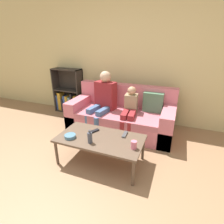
% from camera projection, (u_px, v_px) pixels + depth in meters
% --- Properties ---
extents(ground_plane, '(22.00, 22.00, 0.00)m').
position_uv_depth(ground_plane, '(65.00, 207.00, 1.85)').
color(ground_plane, '#997251').
extents(wall_back, '(12.00, 0.06, 2.60)m').
position_uv_depth(wall_back, '(133.00, 58.00, 3.51)').
color(wall_back, beige).
rests_on(wall_back, ground_plane).
extents(couch, '(1.96, 0.87, 0.84)m').
position_uv_depth(couch, '(122.00, 116.00, 3.38)').
color(couch, '#D1707F').
rests_on(couch, ground_plane).
extents(bookshelf, '(0.69, 0.28, 1.04)m').
position_uv_depth(bookshelf, '(69.00, 96.00, 4.23)').
color(bookshelf, '#332D28').
rests_on(bookshelf, ground_plane).
extents(coffee_table, '(1.18, 0.63, 0.40)m').
position_uv_depth(coffee_table, '(100.00, 140.00, 2.42)').
color(coffee_table, brown).
rests_on(coffee_table, ground_plane).
extents(person_adult, '(0.45, 0.66, 1.12)m').
position_uv_depth(person_adult, '(104.00, 97.00, 3.29)').
color(person_adult, '#476693').
rests_on(person_adult, ground_plane).
extents(person_child, '(0.28, 0.63, 0.88)m').
position_uv_depth(person_child, '(130.00, 110.00, 3.11)').
color(person_child, maroon).
rests_on(person_child, ground_plane).
extents(cup_near, '(0.07, 0.07, 0.10)m').
position_uv_depth(cup_near, '(134.00, 145.00, 2.14)').
color(cup_near, pink).
rests_on(cup_near, coffee_table).
extents(tv_remote_0, '(0.12, 0.17, 0.02)m').
position_uv_depth(tv_remote_0, '(94.00, 131.00, 2.55)').
color(tv_remote_0, black).
rests_on(tv_remote_0, coffee_table).
extents(tv_remote_1, '(0.06, 0.17, 0.02)m').
position_uv_depth(tv_remote_1, '(125.00, 134.00, 2.46)').
color(tv_remote_1, '#47474C').
rests_on(tv_remote_1, coffee_table).
extents(snack_bowl, '(0.15, 0.15, 0.05)m').
position_uv_depth(snack_bowl, '(70.00, 136.00, 2.39)').
color(snack_bowl, teal).
rests_on(snack_bowl, coffee_table).
extents(bottle, '(0.06, 0.06, 0.18)m').
position_uv_depth(bottle, '(90.00, 137.00, 2.26)').
color(bottle, '#424756').
rests_on(bottle, coffee_table).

